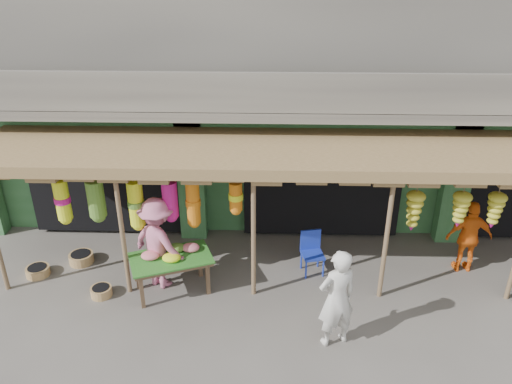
{
  "coord_description": "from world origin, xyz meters",
  "views": [
    {
      "loc": [
        -1.2,
        -8.32,
        6.17
      ],
      "look_at": [
        -1.49,
        1.0,
        1.68
      ],
      "focal_mm": 35.0,
      "sensor_mm": 36.0,
      "label": 1
    }
  ],
  "objects_px": {
    "flower_table": "(171,258)",
    "person_vendor": "(469,237)",
    "blue_chair": "(312,250)",
    "person_shopper": "(159,243)",
    "person_front": "(337,299)"
  },
  "relations": [
    {
      "from": "person_shopper",
      "to": "person_front",
      "type": "bearing_deg",
      "value": -174.28
    },
    {
      "from": "flower_table",
      "to": "person_front",
      "type": "height_order",
      "value": "person_front"
    },
    {
      "from": "person_front",
      "to": "person_vendor",
      "type": "bearing_deg",
      "value": -164.65
    },
    {
      "from": "person_front",
      "to": "person_shopper",
      "type": "distance_m",
      "value": 3.7
    },
    {
      "from": "blue_chair",
      "to": "person_shopper",
      "type": "height_order",
      "value": "person_shopper"
    },
    {
      "from": "flower_table",
      "to": "person_shopper",
      "type": "distance_m",
      "value": 0.41
    },
    {
      "from": "blue_chair",
      "to": "person_shopper",
      "type": "bearing_deg",
      "value": 178.16
    },
    {
      "from": "person_vendor",
      "to": "flower_table",
      "type": "bearing_deg",
      "value": 7.27
    },
    {
      "from": "blue_chair",
      "to": "person_vendor",
      "type": "distance_m",
      "value": 3.29
    },
    {
      "from": "flower_table",
      "to": "person_vendor",
      "type": "height_order",
      "value": "person_vendor"
    },
    {
      "from": "flower_table",
      "to": "person_front",
      "type": "bearing_deg",
      "value": -45.74
    },
    {
      "from": "person_shopper",
      "to": "person_vendor",
      "type": "bearing_deg",
      "value": -142.31
    },
    {
      "from": "blue_chair",
      "to": "flower_table",
      "type": "bearing_deg",
      "value": -176.75
    },
    {
      "from": "blue_chair",
      "to": "person_shopper",
      "type": "relative_size",
      "value": 0.47
    },
    {
      "from": "person_front",
      "to": "person_shopper",
      "type": "relative_size",
      "value": 0.96
    }
  ]
}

